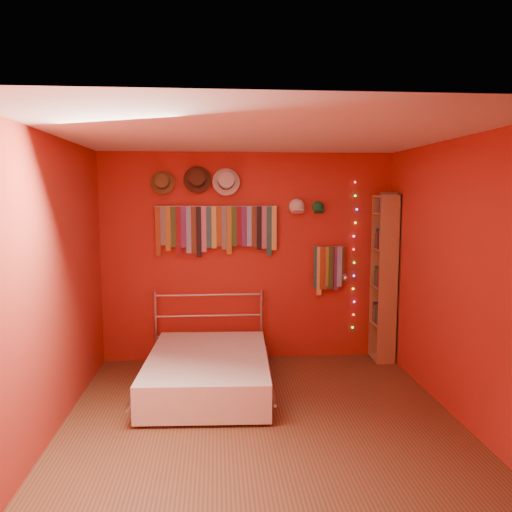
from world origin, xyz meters
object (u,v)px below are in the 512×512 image
object	(u,v)px
tie_rack	(216,227)
reading_lamp	(345,278)
bookshelf	(387,277)
bed	(208,371)

from	to	relation	value
tie_rack	reading_lamp	world-z (taller)	tie_rack
tie_rack	reading_lamp	xyz separation A→B (m)	(1.51, -0.18, -0.59)
bookshelf	reading_lamp	bearing A→B (deg)	-177.73
tie_rack	bed	world-z (taller)	tie_rack
reading_lamp	bed	xyz separation A→B (m)	(-1.61, -0.76, -0.82)
bookshelf	bed	distance (m)	2.42
bookshelf	bed	size ratio (longest dim) A/B	1.10
bookshelf	tie_rack	bearing A→B (deg)	175.66
tie_rack	bed	size ratio (longest dim) A/B	0.80
tie_rack	bookshelf	distance (m)	2.13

